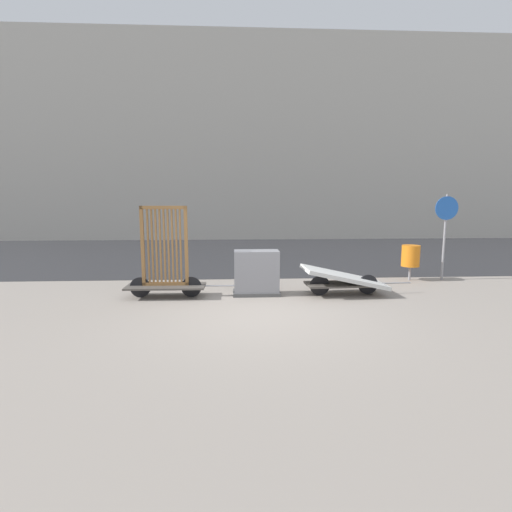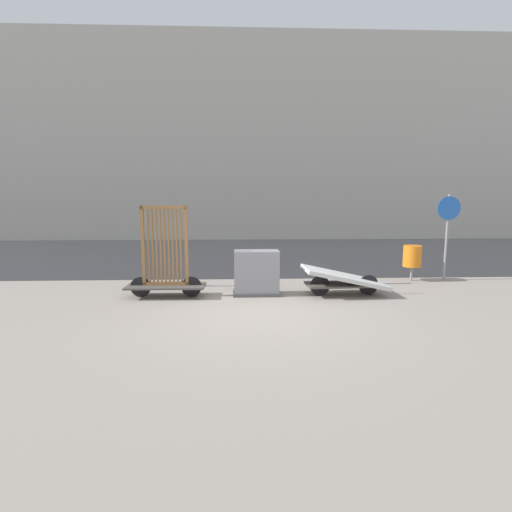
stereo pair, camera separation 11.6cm
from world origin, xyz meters
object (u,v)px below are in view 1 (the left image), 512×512
object	(u,v)px
bike_cart_with_bedframe	(166,268)
sign_post	(446,224)
bike_cart_with_mattress	(344,279)
utility_cabinet	(257,274)
trash_bin	(411,256)

from	to	relation	value
bike_cart_with_bedframe	sign_post	size ratio (longest dim) A/B	1.07
bike_cart_with_mattress	utility_cabinet	world-z (taller)	utility_cabinet
bike_cart_with_bedframe	utility_cabinet	size ratio (longest dim) A/B	2.29
bike_cart_with_mattress	utility_cabinet	xyz separation A→B (m)	(-1.97, 0.12, 0.10)
sign_post	utility_cabinet	bearing A→B (deg)	-164.84
bike_cart_with_bedframe	bike_cart_with_mattress	xyz separation A→B (m)	(3.96, 0.00, -0.30)
utility_cabinet	trash_bin	xyz separation A→B (m)	(4.14, 1.37, 0.18)
utility_cabinet	trash_bin	distance (m)	4.36
trash_bin	bike_cart_with_mattress	bearing A→B (deg)	-145.49
utility_cabinet	sign_post	bearing A→B (deg)	15.16
trash_bin	utility_cabinet	bearing A→B (deg)	-161.70
trash_bin	sign_post	world-z (taller)	sign_post
trash_bin	sign_post	bearing A→B (deg)	-0.62
bike_cart_with_mattress	trash_bin	bearing A→B (deg)	31.94
bike_cart_with_bedframe	utility_cabinet	world-z (taller)	bike_cart_with_bedframe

